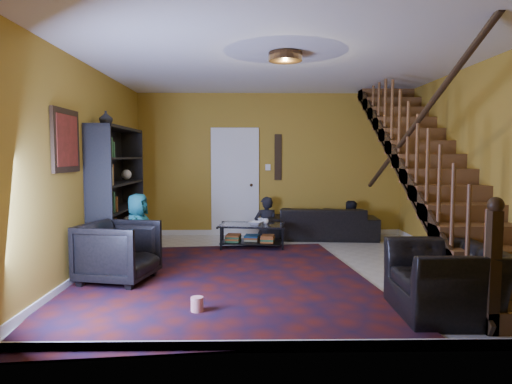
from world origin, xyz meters
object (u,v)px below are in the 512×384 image
(sofa, at_px, (322,223))
(armchair_left, at_px, (119,252))
(coffee_table, at_px, (252,234))
(bookshelf, at_px, (118,196))
(armchair_right, at_px, (445,281))

(sofa, bearing_deg, armchair_left, 49.32)
(armchair_left, bearing_deg, coffee_table, -25.90)
(bookshelf, height_order, sofa, bookshelf)
(bookshelf, bearing_deg, armchair_left, -74.48)
(bookshelf, relative_size, armchair_right, 1.87)
(bookshelf, relative_size, coffee_table, 1.72)
(armchair_left, bearing_deg, bookshelf, 28.04)
(armchair_left, relative_size, armchair_right, 0.79)
(coffee_table, bearing_deg, armchair_right, -60.58)
(armchair_right, bearing_deg, armchair_left, -107.96)
(armchair_left, bearing_deg, sofa, -32.79)
(armchair_left, height_order, coffee_table, armchair_left)
(bookshelf, distance_m, coffee_table, 2.30)
(sofa, distance_m, armchair_right, 4.25)
(armchair_left, relative_size, coffee_table, 0.72)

